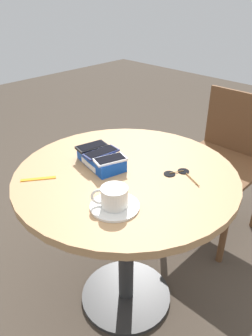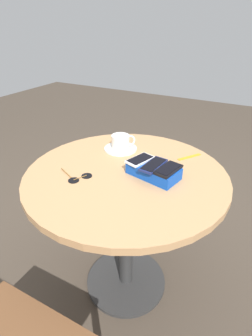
{
  "view_description": "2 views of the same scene",
  "coord_description": "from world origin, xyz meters",
  "px_view_note": "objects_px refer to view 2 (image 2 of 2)",
  "views": [
    {
      "loc": [
        0.76,
        -0.78,
        1.35
      ],
      "look_at": [
        0.0,
        0.0,
        0.73
      ],
      "focal_mm": 35.0,
      "sensor_mm": 36.0,
      "label": 1
    },
    {
      "loc": [
        -0.46,
        0.85,
        1.28
      ],
      "look_at": [
        0.0,
        0.0,
        0.73
      ],
      "focal_mm": 28.0,
      "sensor_mm": 36.0,
      "label": 2
    }
  ],
  "objects_px": {
    "phone_black": "(168,169)",
    "sunglasses": "(79,178)",
    "round_table": "(126,199)",
    "lanyard_strap": "(189,157)",
    "coffee_cup": "(121,141)",
    "phone_box": "(153,171)",
    "phone_navy": "(154,165)",
    "saucer": "(121,149)",
    "phone_white": "(140,160)"
  },
  "relations": [
    {
      "from": "round_table",
      "to": "sunglasses",
      "type": "relative_size",
      "value": 5.62
    },
    {
      "from": "coffee_cup",
      "to": "lanyard_strap",
      "type": "height_order",
      "value": "coffee_cup"
    },
    {
      "from": "phone_box",
      "to": "coffee_cup",
      "type": "height_order",
      "value": "coffee_cup"
    },
    {
      "from": "phone_navy",
      "to": "saucer",
      "type": "bearing_deg",
      "value": -33.52
    },
    {
      "from": "phone_white",
      "to": "sunglasses",
      "type": "xyz_separation_m",
      "value": [
        0.2,
        0.17,
        -0.05
      ]
    },
    {
      "from": "phone_white",
      "to": "coffee_cup",
      "type": "bearing_deg",
      "value": -40.36
    },
    {
      "from": "round_table",
      "to": "lanyard_strap",
      "type": "xyz_separation_m",
      "value": [
        -0.2,
        -0.26,
        0.14
      ]
    },
    {
      "from": "coffee_cup",
      "to": "sunglasses",
      "type": "relative_size",
      "value": 0.67
    },
    {
      "from": "phone_black",
      "to": "phone_navy",
      "type": "xyz_separation_m",
      "value": [
        0.07,
        -0.01,
        -0.0
      ]
    },
    {
      "from": "phone_box",
      "to": "phone_black",
      "type": "distance_m",
      "value": 0.07
    },
    {
      "from": "round_table",
      "to": "coffee_cup",
      "type": "height_order",
      "value": "coffee_cup"
    },
    {
      "from": "lanyard_strap",
      "to": "phone_navy",
      "type": "bearing_deg",
      "value": 70.74
    },
    {
      "from": "sunglasses",
      "to": "round_table",
      "type": "bearing_deg",
      "value": -138.13
    },
    {
      "from": "coffee_cup",
      "to": "sunglasses",
      "type": "xyz_separation_m",
      "value": [
        0.02,
        0.32,
        -0.04
      ]
    },
    {
      "from": "phone_white",
      "to": "sunglasses",
      "type": "bearing_deg",
      "value": 41.26
    },
    {
      "from": "round_table",
      "to": "saucer",
      "type": "height_order",
      "value": "saucer"
    },
    {
      "from": "phone_black",
      "to": "phone_box",
      "type": "bearing_deg",
      "value": -8.71
    },
    {
      "from": "round_table",
      "to": "phone_black",
      "type": "height_order",
      "value": "phone_black"
    },
    {
      "from": "phone_navy",
      "to": "sunglasses",
      "type": "height_order",
      "value": "phone_navy"
    },
    {
      "from": "round_table",
      "to": "sunglasses",
      "type": "distance_m",
      "value": 0.25
    },
    {
      "from": "phone_black",
      "to": "coffee_cup",
      "type": "relative_size",
      "value": 1.32
    },
    {
      "from": "phone_black",
      "to": "lanyard_strap",
      "type": "xyz_separation_m",
      "value": [
        -0.02,
        -0.25,
        -0.05
      ]
    },
    {
      "from": "phone_black",
      "to": "phone_navy",
      "type": "bearing_deg",
      "value": -6.48
    },
    {
      "from": "saucer",
      "to": "sunglasses",
      "type": "bearing_deg",
      "value": 86.63
    },
    {
      "from": "phone_white",
      "to": "lanyard_strap",
      "type": "bearing_deg",
      "value": -123.96
    },
    {
      "from": "phone_box",
      "to": "phone_black",
      "type": "xyz_separation_m",
      "value": [
        -0.07,
        0.01,
        0.03
      ]
    },
    {
      "from": "round_table",
      "to": "sunglasses",
      "type": "bearing_deg",
      "value": 41.87
    },
    {
      "from": "phone_navy",
      "to": "lanyard_strap",
      "type": "xyz_separation_m",
      "value": [
        -0.08,
        -0.24,
        -0.05
      ]
    },
    {
      "from": "lanyard_strap",
      "to": "saucer",
      "type": "bearing_deg",
      "value": 13.46
    },
    {
      "from": "phone_box",
      "to": "lanyard_strap",
      "type": "height_order",
      "value": "phone_box"
    },
    {
      "from": "phone_black",
      "to": "saucer",
      "type": "xyz_separation_m",
      "value": [
        0.31,
        -0.17,
        -0.05
      ]
    },
    {
      "from": "phone_white",
      "to": "lanyard_strap",
      "type": "xyz_separation_m",
      "value": [
        -0.15,
        -0.23,
        -0.05
      ]
    },
    {
      "from": "coffee_cup",
      "to": "sunglasses",
      "type": "bearing_deg",
      "value": 86.34
    },
    {
      "from": "round_table",
      "to": "lanyard_strap",
      "type": "distance_m",
      "value": 0.36
    },
    {
      "from": "phone_white",
      "to": "coffee_cup",
      "type": "height_order",
      "value": "coffee_cup"
    },
    {
      "from": "phone_black",
      "to": "saucer",
      "type": "distance_m",
      "value": 0.36
    },
    {
      "from": "saucer",
      "to": "lanyard_strap",
      "type": "xyz_separation_m",
      "value": [
        -0.33,
        -0.08,
        -0.0
      ]
    },
    {
      "from": "phone_black",
      "to": "coffee_cup",
      "type": "distance_m",
      "value": 0.35
    },
    {
      "from": "phone_navy",
      "to": "saucer",
      "type": "relative_size",
      "value": 0.9
    },
    {
      "from": "saucer",
      "to": "coffee_cup",
      "type": "distance_m",
      "value": 0.04
    },
    {
      "from": "round_table",
      "to": "phone_white",
      "type": "xyz_separation_m",
      "value": [
        -0.05,
        -0.04,
        0.19
      ]
    },
    {
      "from": "phone_black",
      "to": "phone_white",
      "type": "bearing_deg",
      "value": -9.57
    },
    {
      "from": "sunglasses",
      "to": "phone_navy",
      "type": "bearing_deg",
      "value": -149.29
    },
    {
      "from": "round_table",
      "to": "phone_black",
      "type": "bearing_deg",
      "value": -175.06
    },
    {
      "from": "sunglasses",
      "to": "phone_black",
      "type": "bearing_deg",
      "value": -155.63
    },
    {
      "from": "saucer",
      "to": "lanyard_strap",
      "type": "bearing_deg",
      "value": -166.54
    },
    {
      "from": "phone_black",
      "to": "sunglasses",
      "type": "distance_m",
      "value": 0.37
    },
    {
      "from": "phone_box",
      "to": "phone_black",
      "type": "height_order",
      "value": "phone_black"
    },
    {
      "from": "sunglasses",
      "to": "saucer",
      "type": "bearing_deg",
      "value": -93.37
    },
    {
      "from": "round_table",
      "to": "lanyard_strap",
      "type": "height_order",
      "value": "lanyard_strap"
    }
  ]
}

